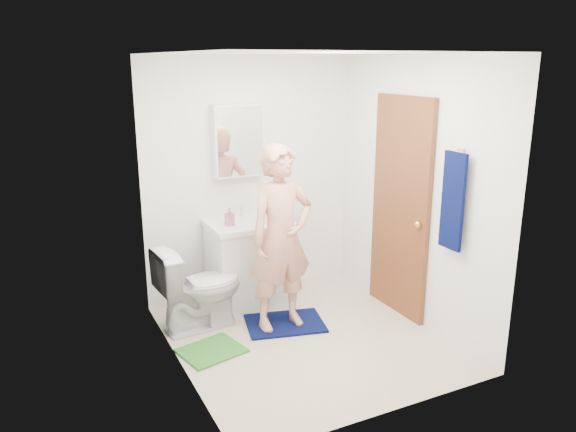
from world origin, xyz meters
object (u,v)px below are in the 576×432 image
object	(u,v)px
towel	(453,201)
vanity_cabinet	(249,265)
soap_dispenser	(230,217)
toilet	(199,287)
man	(281,238)
medicine_cabinet	(238,141)
toothbrush_cup	(272,210)

from	to	relation	value
towel	vanity_cabinet	bearing A→B (deg)	128.47
vanity_cabinet	soap_dispenser	world-z (taller)	soap_dispenser
toilet	man	xyz separation A→B (m)	(0.66, -0.32, 0.46)
man	medicine_cabinet	bearing A→B (deg)	90.17
toilet	man	size ratio (longest dim) A/B	0.47
soap_dispenser	toothbrush_cup	xyz separation A→B (m)	(0.51, 0.16, -0.04)
toilet	soap_dispenser	bearing A→B (deg)	-63.01
medicine_cabinet	toothbrush_cup	distance (m)	0.77
soap_dispenser	toothbrush_cup	world-z (taller)	soap_dispenser
towel	toilet	world-z (taller)	towel
toothbrush_cup	man	world-z (taller)	man
towel	toothbrush_cup	world-z (taller)	towel
toothbrush_cup	man	bearing A→B (deg)	-108.44
medicine_cabinet	man	distance (m)	1.14
medicine_cabinet	towel	distance (m)	2.11
towel	man	bearing A→B (deg)	142.59
toothbrush_cup	toilet	bearing A→B (deg)	-155.57
medicine_cabinet	toothbrush_cup	bearing A→B (deg)	-20.83
toothbrush_cup	towel	bearing A→B (deg)	-61.13
toothbrush_cup	soap_dispenser	bearing A→B (deg)	-162.18
medicine_cabinet	toilet	xyz separation A→B (m)	(-0.61, -0.53, -1.21)
vanity_cabinet	towel	xyz separation A→B (m)	(1.18, -1.48, 0.85)
towel	man	size ratio (longest dim) A/B	0.48
vanity_cabinet	towel	distance (m)	2.08
soap_dispenser	toothbrush_cup	distance (m)	0.54
medicine_cabinet	toilet	distance (m)	1.45
toilet	medicine_cabinet	bearing A→B (deg)	-54.11
vanity_cabinet	toilet	bearing A→B (deg)	-153.61
towel	soap_dispenser	bearing A→B (deg)	134.16
man	vanity_cabinet	bearing A→B (deg)	91.50
towel	toilet	size ratio (longest dim) A/B	1.03
towel	medicine_cabinet	bearing A→B (deg)	124.61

